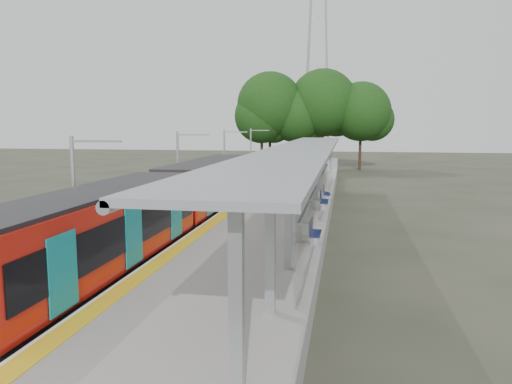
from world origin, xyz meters
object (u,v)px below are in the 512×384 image
info_pillar_far (297,186)px  litter_bin (306,209)px  bench_mid (323,200)px  bench_near (313,231)px  train (168,204)px  info_pillar_near (288,217)px  bench_far (325,192)px

info_pillar_far → litter_bin: (1.13, -6.77, -0.34)m
bench_mid → bench_near: bearing=-91.2°
train → litter_bin: 7.29m
bench_mid → litter_bin: (-0.74, -2.48, -0.14)m
bench_near → info_pillar_far: (-1.87, 12.74, 0.24)m
info_pillar_far → litter_bin: bearing=-83.0°
info_pillar_near → litter_bin: 4.29m
train → litter_bin: bearing=28.7°
info_pillar_far → bench_far: bearing=-24.7°
info_pillar_near → info_pillar_far: info_pillar_far is taller
bench_far → info_pillar_far: info_pillar_far is taller
train → info_pillar_near: train is taller
bench_near → info_pillar_near: bearing=127.2°
bench_mid → bench_far: (0.01, 3.52, -0.04)m
train → litter_bin: train is taller
bench_mid → bench_far: bench_mid is taller
bench_near → bench_far: 11.98m
bench_mid → train: bearing=-141.2°
bench_mid → info_pillar_far: bearing=112.3°
train → bench_far: bearing=53.1°
train → litter_bin: (6.37, 3.49, -0.64)m
info_pillar_far → info_pillar_near: bearing=-89.2°
bench_far → litter_bin: bearing=-103.4°
info_pillar_near → train: bearing=-171.3°
info_pillar_far → bench_mid: bearing=-68.9°
train → info_pillar_near: (5.87, -0.77, -0.33)m
info_pillar_near → bench_mid: bearing=95.7°
info_pillar_near → litter_bin: info_pillar_near is taller
info_pillar_near → info_pillar_far: bearing=109.4°
bench_near → info_pillar_near: size_ratio=0.84×
train → bench_far: (7.12, 9.49, -0.54)m
bench_near → litter_bin: (-0.75, 5.97, -0.09)m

